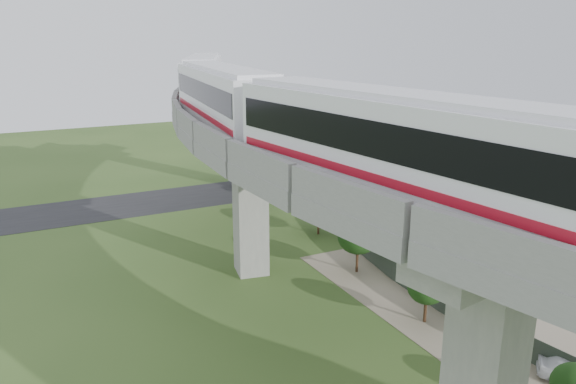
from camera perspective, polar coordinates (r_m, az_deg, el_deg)
name	(u,v)px	position (r m, az deg, el deg)	size (l,w,h in m)	color
ground	(314,347)	(30.51, 2.66, -15.44)	(160.00, 160.00, 0.00)	#355020
dirt_lot	(533,306)	(37.44, 23.64, -10.57)	(18.00, 26.00, 0.04)	gray
asphalt_road	(165,200)	(56.47, -12.43, -0.81)	(60.00, 8.00, 0.03)	#232326
viaduct	(382,171)	(28.99, 9.52, 2.09)	(19.58, 73.98, 11.40)	#99968E
metro_train	(334,114)	(25.71, 4.72, 7.91)	(11.16, 61.34, 3.64)	white
fence	(457,296)	(35.43, 16.78, -10.08)	(3.87, 38.73, 1.50)	#2D382D
tree_0	(298,180)	(53.56, 1.03, 1.25)	(2.33, 2.33, 3.34)	#382314
tree_1	(319,207)	(45.33, 3.13, -1.50)	(2.84, 2.84, 3.56)	#382314
tree_2	(358,237)	(38.26, 7.12, -4.56)	(2.75, 2.75, 3.75)	#382314
tree_3	(427,288)	(32.70, 13.93, -9.43)	(2.17, 2.17, 3.06)	#382314
car_dark	(489,278)	(38.64, 19.75, -8.26)	(1.77, 4.35, 1.26)	black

